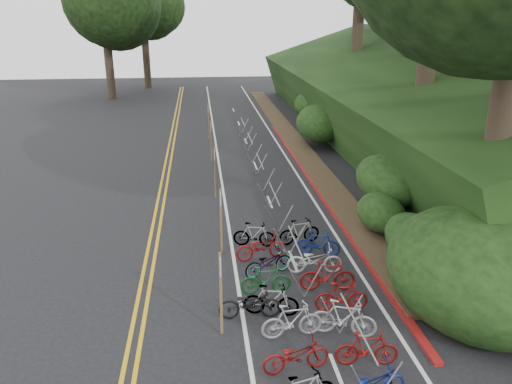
% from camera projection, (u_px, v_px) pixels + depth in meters
% --- Properties ---
extents(ground, '(120.00, 120.00, 0.00)m').
position_uv_depth(ground, '(209.00, 334.00, 13.75)').
color(ground, black).
rests_on(ground, ground).
extents(road_markings, '(7.47, 80.00, 0.01)m').
position_uv_depth(road_markings, '(217.00, 203.00, 23.26)').
color(road_markings, gold).
rests_on(road_markings, ground).
extents(red_curb, '(0.25, 28.00, 0.10)m').
position_uv_depth(red_curb, '(314.00, 185.00, 25.57)').
color(red_curb, maroon).
rests_on(red_curb, ground).
extents(embankment, '(14.30, 48.14, 9.11)m').
position_uv_depth(embankment, '(402.00, 109.00, 32.08)').
color(embankment, black).
rests_on(embankment, ground).
extents(bike_rack_front, '(1.18, 2.96, 1.25)m').
position_uv_depth(bike_rack_front, '(357.00, 337.00, 12.16)').
color(bike_rack_front, gray).
rests_on(bike_rack_front, ground).
extents(bike_racks_rest, '(1.14, 23.00, 1.17)m').
position_uv_depth(bike_racks_rest, '(260.00, 166.00, 25.94)').
color(bike_racks_rest, gray).
rests_on(bike_racks_rest, ground).
extents(signpost_near, '(0.08, 0.40, 2.48)m').
position_uv_depth(signpost_near, '(221.00, 288.00, 13.31)').
color(signpost_near, brown).
rests_on(signpost_near, ground).
extents(signposts_rest, '(0.08, 18.40, 2.50)m').
position_uv_depth(signposts_rest, '(213.00, 152.00, 26.43)').
color(signposts_rest, brown).
rests_on(signposts_rest, ground).
extents(bike_front, '(0.69, 1.84, 0.96)m').
position_uv_depth(bike_front, '(250.00, 303.00, 14.36)').
color(bike_front, black).
rests_on(bike_front, ground).
extents(bike_valet, '(3.10, 10.14, 1.09)m').
position_uv_depth(bike_valet, '(302.00, 287.00, 15.18)').
color(bike_valet, slate).
rests_on(bike_valet, ground).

